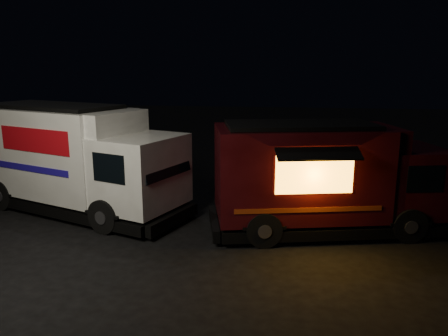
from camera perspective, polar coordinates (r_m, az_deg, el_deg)
ground at (r=11.84m, az=-4.78°, el=-9.08°), size 80.00×80.00×0.00m
white_truck at (r=14.31m, az=-18.60°, el=1.11°), size 7.75×4.86×3.33m
red_truck at (r=12.28m, az=13.51°, el=-1.20°), size 6.85×3.80×3.02m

